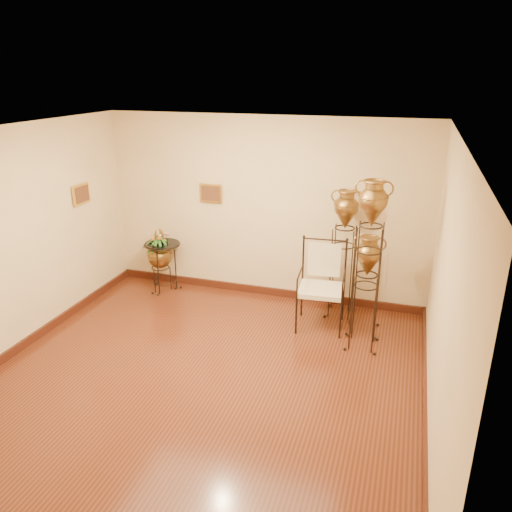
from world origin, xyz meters
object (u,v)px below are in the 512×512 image
(amphora_mid, at_px, (343,253))
(amphora_tall, at_px, (368,265))
(armchair, at_px, (321,286))
(side_table, at_px, (164,266))
(planter_urn, at_px, (159,254))

(amphora_mid, bearing_deg, amphora_tall, -63.59)
(amphora_mid, bearing_deg, armchair, -113.86)
(armchair, xyz_separation_m, side_table, (-2.66, 0.48, -0.19))
(amphora_mid, height_order, side_table, amphora_mid)
(planter_urn, relative_size, armchair, 0.91)
(amphora_mid, relative_size, armchair, 1.55)
(planter_urn, bearing_deg, amphora_mid, 0.00)
(side_table, bearing_deg, amphora_tall, -14.16)
(amphora_tall, bearing_deg, planter_urn, 166.09)
(side_table, bearing_deg, planter_urn, -179.05)
(amphora_tall, height_order, armchair, amphora_tall)
(amphora_tall, relative_size, planter_urn, 1.99)
(amphora_mid, bearing_deg, planter_urn, 180.00)
(planter_urn, relative_size, side_table, 1.09)
(amphora_tall, relative_size, armchair, 1.82)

